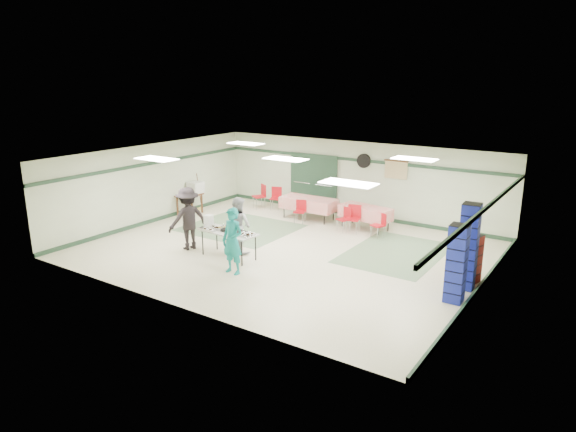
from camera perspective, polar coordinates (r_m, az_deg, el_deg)
The scene contains 42 objects.
floor at distance 15.07m, azimuth -0.26°, elevation -3.75°, with size 11.00×11.00×0.00m, color beige.
ceiling at distance 14.41m, azimuth -0.28°, elevation 6.44°, with size 11.00×11.00×0.00m, color silver.
wall_back at distance 18.49m, azimuth 7.58°, elevation 4.06°, with size 11.00×11.00×0.00m, color #B7BFA3.
wall_front at distance 11.39m, azimuth -13.07°, elevation -3.42°, with size 11.00×11.00×0.00m, color #B7BFA3.
wall_left at distance 18.26m, azimuth -14.76°, elevation 3.54°, with size 9.00×9.00×0.00m, color #B7BFA3.
wall_right at distance 12.57m, azimuth 21.00°, elevation -2.26°, with size 9.00×9.00×0.00m, color #B7BFA3.
trim_back at distance 18.34m, azimuth 7.61°, elevation 6.19°, with size 11.00×0.06×0.10m, color #203C2A.
baseboard_back at distance 18.76m, azimuth 7.40°, elevation 0.18°, with size 11.00×0.06×0.12m, color #203C2A.
trim_left at distance 18.11m, azimuth -14.84°, elevation 5.70°, with size 9.00×0.06×0.10m, color #203C2A.
baseboard_left at distance 18.54m, azimuth -14.42°, elevation -0.37°, with size 9.00×0.06×0.12m, color #203C2A.
trim_right at distance 12.40m, azimuth 21.17°, elevation 0.84°, with size 9.00×0.06×0.10m, color #203C2A.
baseboard_right at distance 13.01m, azimuth 20.33°, elevation -7.67°, with size 9.00×0.06×0.12m, color #203C2A.
green_patch_a at distance 17.25m, azimuth -5.30°, elevation -1.30°, with size 3.50×3.00×0.01m, color gray.
green_patch_b at distance 15.09m, azimuth 11.85°, elevation -4.05°, with size 2.50×3.50×0.01m, color gray.
double_door_left at distance 19.55m, azimuth 1.67°, elevation 3.91°, with size 0.90×0.06×2.10m, color gray.
double_door_right at distance 19.07m, azimuth 4.10°, elevation 3.58°, with size 0.90×0.06×2.10m, color gray.
door_frame at distance 19.29m, azimuth 2.83°, elevation 3.74°, with size 2.00×0.03×2.15m, color #203C2A.
wall_fan at distance 18.19m, azimuth 8.42°, elevation 6.08°, with size 0.50×0.50×0.10m, color black.
scroll_banner at distance 17.75m, azimuth 11.90°, elevation 5.03°, with size 0.80×0.02×0.60m, color tan.
serving_table at distance 14.32m, azimuth -6.65°, elevation -1.89°, with size 1.77×0.81×0.76m.
sheet_tray_right at distance 13.97m, azimuth -4.95°, elevation -2.04°, with size 0.57×0.43×0.02m, color silver.
sheet_tray_mid at distance 14.49m, azimuth -6.89°, elevation -1.45°, with size 0.62×0.47×0.02m, color silver.
sheet_tray_left at distance 14.61m, azimuth -8.66°, elevation -1.37°, with size 0.60×0.46×0.02m, color silver.
baking_pan at distance 14.24m, azimuth -6.34°, elevation -1.61°, with size 0.52×0.32×0.08m, color black.
foam_box_stack at distance 14.76m, azimuth -8.80°, elevation -0.55°, with size 0.22×0.20×0.35m, color white.
volunteer_teal at distance 13.14m, azimuth -6.18°, elevation -2.79°, with size 0.63×0.41×1.73m, color teal.
volunteer_grey at distance 14.68m, azimuth -5.52°, elevation -1.01°, with size 0.79×0.62×1.63m, color #97969C.
volunteer_dark at distance 15.16m, azimuth -11.05°, elevation -0.28°, with size 1.19×0.68×1.84m, color black.
dining_table_a at distance 17.12m, azimuth 8.59°, elevation 0.42°, with size 1.83×1.05×0.77m.
dining_table_b at distance 18.12m, azimuth 2.30°, elevation 1.43°, with size 1.99×0.91×0.77m.
chair_a at distance 16.69m, azimuth 7.33°, elevation 0.03°, with size 0.50×0.50×0.91m.
chair_b at distance 16.82m, azimuth 6.40°, elevation -0.09°, with size 0.47×0.48×0.78m.
chair_c at distance 16.33m, azimuth 10.15°, elevation -0.74°, with size 0.46×0.46×0.77m.
chair_d at distance 17.66m, azimuth 1.39°, elevation 0.78°, with size 0.45×0.45×0.80m.
chair_loose_a at distance 19.45m, azimuth -1.33°, elevation 2.26°, with size 0.52×0.52×0.85m.
chair_loose_b at distance 19.60m, azimuth -3.01°, elevation 2.48°, with size 0.59×0.59×0.92m.
crate_stack_blue_a at distance 12.78m, azimuth 19.40°, elevation -3.25°, with size 0.40×0.40×2.10m, color navy.
crate_stack_red at distance 13.36m, azimuth 19.76°, elevation -4.48°, with size 0.37×0.37×1.22m, color maroon.
crate_stack_blue_b at distance 12.00m, azimuth 18.22°, elevation -5.08°, with size 0.40×0.40×1.81m, color navy.
printer_table at distance 19.06m, azimuth -10.91°, elevation 2.09°, with size 0.64×0.96×0.74m.
office_printer at distance 19.23m, azimuth -10.23°, elevation 3.17°, with size 0.51×0.45×0.41m, color beige.
broom at distance 19.52m, azimuth -9.84°, elevation 2.72°, with size 0.03×0.03×1.41m, color brown.
Camera 1 is at (7.97, -11.79, 4.95)m, focal length 32.00 mm.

